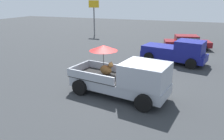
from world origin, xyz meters
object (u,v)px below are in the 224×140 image
at_px(motel_sign, 94,11).
at_px(pickup_truck_red, 176,52).
at_px(pickup_truck_main, 126,78).
at_px(parked_sedan_near, 187,41).

bearing_deg(motel_sign, pickup_truck_red, -39.77).
bearing_deg(pickup_truck_red, pickup_truck_main, -91.19).
bearing_deg(pickup_truck_red, motel_sign, 152.71).
bearing_deg(pickup_truck_main, parked_sedan_near, 88.81).
xyz_separation_m(pickup_truck_red, parked_sedan_near, (0.51, 5.33, -0.13)).
distance_m(parked_sedan_near, motel_sign, 12.87).
height_order(parked_sedan_near, motel_sign, motel_sign).
distance_m(pickup_truck_main, pickup_truck_red, 7.38).
height_order(pickup_truck_main, motel_sign, motel_sign).
bearing_deg(pickup_truck_red, parked_sedan_near, 97.06).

